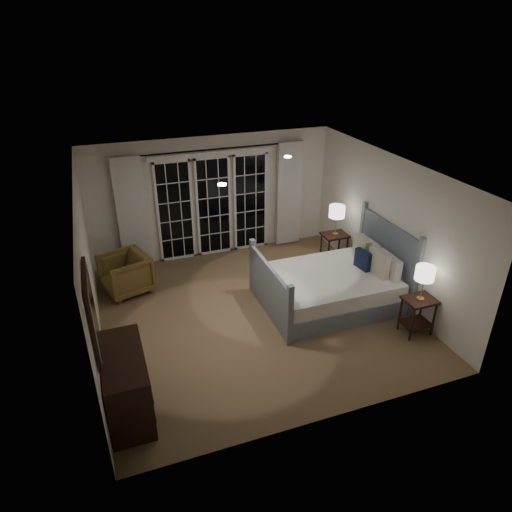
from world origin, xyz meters
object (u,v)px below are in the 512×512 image
object	(u,v)px
armchair	(126,274)
dresser	(127,383)
lamp_right	(337,212)
nightstand_right	(334,244)
bed	(332,285)
nightstand_left	(418,311)
lamp_left	(425,274)

from	to	relation	value
armchair	dresser	distance (m)	3.00
armchair	lamp_right	bearing A→B (deg)	68.64
dresser	nightstand_right	bearing A→B (deg)	31.42
bed	nightstand_left	distance (m)	1.50
bed	lamp_right	size ratio (longest dim) A/B	3.83
lamp_right	armchair	world-z (taller)	lamp_right
lamp_right	dresser	xyz separation A→B (m)	(-4.38, -2.67, -0.70)
nightstand_left	lamp_left	world-z (taller)	lamp_left
lamp_left	dresser	world-z (taller)	lamp_left
nightstand_left	nightstand_right	bearing A→B (deg)	92.03
nightstand_right	lamp_right	distance (m)	0.70
nightstand_left	lamp_left	distance (m)	0.66
lamp_left	armchair	bearing A→B (deg)	145.75
bed	lamp_right	bearing A→B (deg)	60.39
nightstand_left	dresser	size ratio (longest dim) A/B	0.51
bed	lamp_right	world-z (taller)	bed
nightstand_right	dresser	bearing A→B (deg)	-148.58
bed	armchair	bearing A→B (deg)	154.58
nightstand_right	armchair	distance (m)	4.11
armchair	nightstand_left	bearing A→B (deg)	38.69
nightstand_left	lamp_right	distance (m)	2.65
nightstand_right	lamp_right	bearing A→B (deg)	0.00
lamp_left	dresser	xyz separation A→B (m)	(-4.47, -0.13, -0.64)
lamp_left	dresser	distance (m)	4.52
nightstand_right	lamp_right	world-z (taller)	lamp_right
nightstand_right	armchair	size ratio (longest dim) A/B	0.81
lamp_right	dresser	world-z (taller)	lamp_right
lamp_left	lamp_right	distance (m)	2.55
lamp_right	bed	bearing A→B (deg)	-119.61
lamp_right	dresser	size ratio (longest dim) A/B	0.49
bed	armchair	size ratio (longest dim) A/B	2.88
lamp_left	armchair	size ratio (longest dim) A/B	0.70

